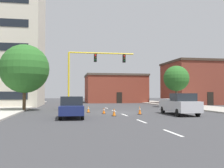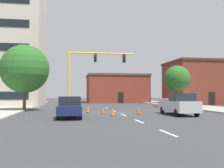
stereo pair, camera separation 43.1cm
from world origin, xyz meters
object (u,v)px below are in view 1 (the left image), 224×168
Objects in this scene: pickup_truck_silver at (179,104)px; traffic_signal_gantry at (78,91)px; tree_left_near at (25,69)px; traffic_cone_roadside_b at (104,111)px; traffic_cone_roadside_c at (88,109)px; tree_right_mid at (176,79)px; sedan_navy_near_left at (72,107)px; traffic_cone_roadside_d at (114,112)px; traffic_cone_roadside_a at (140,110)px.

traffic_signal_gantry is at bearing 138.83° from pickup_truck_silver.
traffic_cone_roadside_b is at bearing -33.57° from tree_left_near.
traffic_cone_roadside_c is (-8.06, 4.20, -0.63)m from pickup_truck_silver.
traffic_signal_gantry is 14.92m from tree_right_mid.
traffic_cone_roadside_b is at bearing -53.41° from traffic_cone_roadside_c.
sedan_navy_near_left reaches higher than traffic_cone_roadside_d.
traffic_cone_roadside_c is 0.97× the size of traffic_cone_roadside_d.
traffic_signal_gantry is 14.55× the size of traffic_cone_roadside_b.
tree_right_mid reaches higher than traffic_cone_roadside_c.
tree_left_near is 12.63× the size of traffic_cone_roadside_b.
tree_right_mid is 7.60× the size of traffic_cone_roadside_a.
traffic_cone_roadside_d reaches higher than traffic_cone_roadside_c.
pickup_truck_silver is 7.62× the size of traffic_cone_roadside_d.
sedan_navy_near_left reaches higher than traffic_cone_roadside_a.
pickup_truck_silver reaches higher than sedan_navy_near_left.
sedan_navy_near_left is at bearing -61.16° from tree_left_near.
sedan_navy_near_left is at bearing -137.56° from tree_right_mid.
traffic_signal_gantry is at bearing 84.56° from sedan_navy_near_left.
pickup_truck_silver is at bearing -27.69° from tree_left_near.
sedan_navy_near_left is at bearing -158.55° from traffic_cone_roadside_a.
pickup_truck_silver is 3.69m from traffic_cone_roadside_a.
traffic_cone_roadside_a is (6.37, 2.50, -0.50)m from sedan_navy_near_left.
traffic_cone_roadside_b is 0.86× the size of traffic_cone_roadside_c.
pickup_truck_silver is 7.15m from traffic_cone_roadside_b.
tree_left_near is 20.62m from tree_right_mid.
pickup_truck_silver is 6.96× the size of traffic_cone_roadside_a.
traffic_signal_gantry is at bearing 112.46° from traffic_cone_roadside_b.
traffic_cone_roadside_d is (-6.20, -0.30, -0.62)m from pickup_truck_silver.
traffic_cone_roadside_d is at bearing 17.14° from sedan_navy_near_left.
sedan_navy_near_left is at bearing -162.86° from traffic_cone_roadside_d.
tree_right_mid is (20.12, 4.43, -0.65)m from tree_left_near.
traffic_signal_gantry is 6.51m from tree_left_near.
sedan_navy_near_left is at bearing -171.73° from pickup_truck_silver.
tree_left_near is at bearing 149.42° from traffic_cone_roadside_a.
tree_right_mid is 8.32× the size of traffic_cone_roadside_d.
tree_left_near reaches higher than tree_right_mid.
sedan_navy_near_left is 4.98m from traffic_cone_roadside_b.
traffic_cone_roadside_b is 2.27m from traffic_cone_roadside_c.
traffic_signal_gantry is 6.23m from traffic_cone_roadside_b.
traffic_cone_roadside_a is at bearing 26.88° from traffic_cone_roadside_d.
traffic_cone_roadside_b is at bearing 100.87° from traffic_cone_roadside_d.
traffic_signal_gantry is at bearing 108.81° from traffic_cone_roadside_d.
sedan_navy_near_left is (5.12, -9.29, -3.86)m from tree_left_near.
tree_right_mid is 20.59m from sedan_navy_near_left.
traffic_cone_roadside_c is 4.87m from traffic_cone_roadside_d.
sedan_navy_near_left is 5.94m from traffic_cone_roadside_c.
traffic_cone_roadside_b is (-6.71, 2.38, -0.68)m from pickup_truck_silver.
sedan_navy_near_left reaches higher than traffic_cone_roadside_b.
tree_left_near is 10.80× the size of traffic_cone_roadside_c.
tree_right_mid is at bearing 31.47° from traffic_cone_roadside_c.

